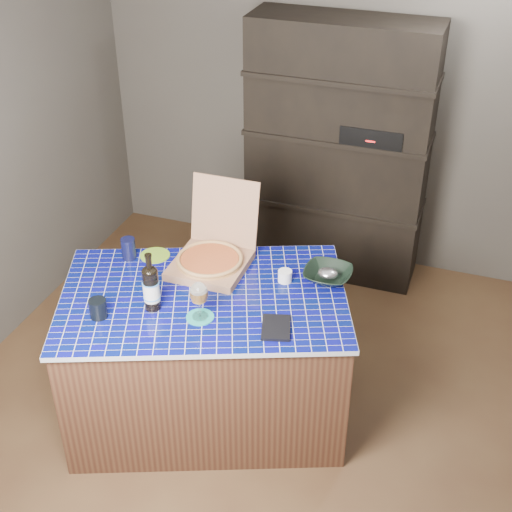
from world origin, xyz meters
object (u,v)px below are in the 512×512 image
at_px(dvd_case, 276,328).
at_px(bowl, 328,275).
at_px(kitchen_island, 206,355).
at_px(mead_bottle, 151,287).
at_px(wine_glass, 199,294).
at_px(pizza_box, 211,257).

xyz_separation_m(dvd_case, bowl, (0.13, 0.48, 0.02)).
xyz_separation_m(kitchen_island, bowl, (0.56, 0.35, 0.43)).
bearing_deg(mead_bottle, dvd_case, 4.14).
height_order(mead_bottle, wine_glass, mead_bottle).
height_order(dvd_case, bowl, bowl).
distance_m(mead_bottle, dvd_case, 0.64).
relative_size(mead_bottle, bowl, 1.26).
height_order(pizza_box, mead_bottle, pizza_box).
bearing_deg(bowl, wine_glass, -133.89).
bearing_deg(dvd_case, kitchen_island, 146.92).
xyz_separation_m(wine_glass, dvd_case, (0.37, 0.04, -0.13)).
bearing_deg(bowl, mead_bottle, -145.00).
bearing_deg(mead_bottle, wine_glass, 1.23).
xyz_separation_m(kitchen_island, mead_bottle, (-0.19, -0.18, 0.52)).
height_order(kitchen_island, pizza_box, pizza_box).
bearing_deg(kitchen_island, wine_glass, -93.29).
bearing_deg(kitchen_island, bowl, 10.54).
xyz_separation_m(wine_glass, bowl, (0.50, 0.52, -0.11)).
relative_size(kitchen_island, dvd_case, 8.84).
relative_size(mead_bottle, wine_glass, 1.59).
height_order(wine_glass, dvd_case, wine_glass).
bearing_deg(wine_glass, dvd_case, 6.08).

